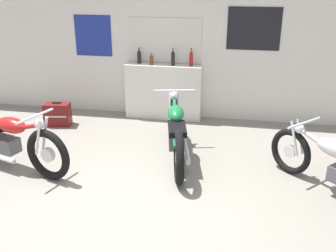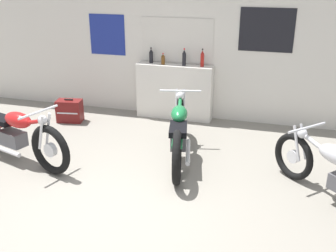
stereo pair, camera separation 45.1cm
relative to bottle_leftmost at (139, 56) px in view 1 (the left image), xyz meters
name	(u,v)px [view 1 (the left image)]	position (x,y,z in m)	size (l,w,h in m)	color
ground_plane	(117,211)	(0.54, -3.22, -1.14)	(24.00, 24.00, 0.00)	gray
wall_back	(170,42)	(0.54, 0.14, 0.26)	(10.00, 0.07, 2.80)	silver
sill_counter	(163,92)	(0.46, -0.04, -0.64)	(1.42, 0.28, 1.02)	silver
bottle_leftmost	(139,56)	(0.00, 0.00, 0.00)	(0.07, 0.07, 0.28)	black
bottle_left_center	(152,60)	(0.25, -0.06, -0.03)	(0.07, 0.07, 0.21)	#5B3814
bottle_center	(173,58)	(0.64, -0.05, 0.01)	(0.07, 0.07, 0.31)	black
bottle_right_center	(191,58)	(0.97, -0.04, 0.02)	(0.06, 0.06, 0.32)	maroon
motorcycle_green	(176,132)	(0.99, -1.73, -0.72)	(0.73, 2.09, 0.91)	black
motorcycle_red	(8,140)	(-1.28, -2.44, -0.72)	(2.12, 0.85, 0.89)	black
hard_case_darkred	(58,114)	(-1.34, -0.78, -0.94)	(0.49, 0.34, 0.44)	maroon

